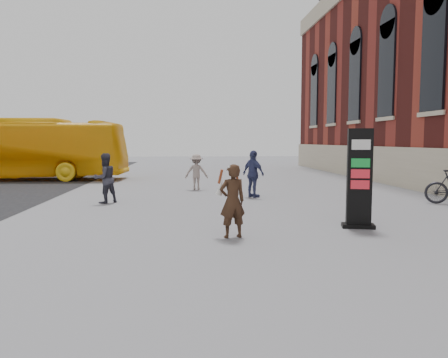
{
  "coord_description": "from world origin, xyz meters",
  "views": [
    {
      "loc": [
        -0.17,
        -8.61,
        2.08
      ],
      "look_at": [
        0.7,
        1.61,
        1.18
      ],
      "focal_mm": 35.0,
      "sensor_mm": 36.0,
      "label": 1
    }
  ],
  "objects": [
    {
      "name": "ground",
      "position": [
        0.0,
        0.0,
        0.0
      ],
      "size": [
        100.0,
        100.0,
        0.0
      ],
      "primitive_type": "plane",
      "color": "#9E9EA3"
    },
    {
      "name": "info_pylon",
      "position": [
        3.92,
        1.41,
        1.18
      ],
      "size": [
        0.83,
        0.55,
        2.37
      ],
      "rotation": [
        0.0,
        0.0,
        -0.24
      ],
      "color": "black",
      "rests_on": "ground"
    },
    {
      "name": "woman",
      "position": [
        0.8,
        0.62,
        0.81
      ],
      "size": [
        0.7,
        0.66,
        1.59
      ],
      "rotation": [
        0.0,
        0.0,
        3.4
      ],
      "color": "#3C2A19",
      "rests_on": "ground"
    },
    {
      "name": "bus",
      "position": [
        -9.32,
        15.58,
        1.62
      ],
      "size": [
        11.76,
        3.36,
        3.24
      ],
      "primitive_type": "imported",
      "rotation": [
        0.0,
        0.0,
        1.52
      ],
      "color": "yellow",
      "rests_on": "road"
    },
    {
      "name": "pedestrian_a",
      "position": [
        -2.9,
        6.18,
        0.83
      ],
      "size": [
        1.03,
        1.01,
        1.67
      ],
      "primitive_type": "imported",
      "rotation": [
        0.0,
        0.0,
        3.85
      ],
      "color": "#33333F",
      "rests_on": "ground"
    },
    {
      "name": "pedestrian_b",
      "position": [
        0.24,
        10.0,
        0.75
      ],
      "size": [
        1.03,
        0.67,
        1.51
      ],
      "primitive_type": "imported",
      "rotation": [
        0.0,
        0.0,
        3.03
      ],
      "color": "gray",
      "rests_on": "ground"
    },
    {
      "name": "pedestrian_c",
      "position": [
        2.27,
        7.25,
        0.87
      ],
      "size": [
        0.94,
        1.07,
        1.73
      ],
      "primitive_type": "imported",
      "rotation": [
        0.0,
        0.0,
        2.2
      ],
      "color": "#393E6D",
      "rests_on": "ground"
    }
  ]
}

